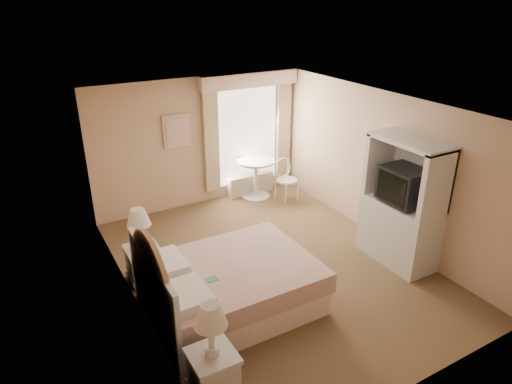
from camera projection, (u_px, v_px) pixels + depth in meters
room at (275, 193)px, 6.60m from camera, size 4.21×5.51×2.51m
window at (249, 131)px, 9.14m from camera, size 2.05×0.22×2.51m
framed_art at (177, 131)px, 8.42m from camera, size 0.52×0.04×0.62m
bed at (224, 286)px, 6.01m from camera, size 2.17×1.70×1.51m
nightstand_near at (213, 363)px, 4.69m from camera, size 0.47×0.47×1.15m
nightstand_far at (143, 255)px, 6.60m from camera, size 0.47×0.47×1.14m
round_table at (256, 173)px, 9.27m from camera, size 0.77×0.77×0.81m
cafe_chair at (285, 176)px, 9.17m from camera, size 0.47×0.47×0.87m
armoire at (402, 212)px, 6.97m from camera, size 0.60×1.20×2.00m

